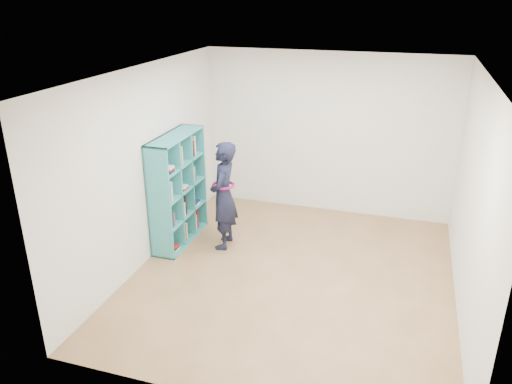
% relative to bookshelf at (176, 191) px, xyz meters
% --- Properties ---
extents(floor, '(4.50, 4.50, 0.00)m').
position_rel_bookshelf_xyz_m(floor, '(1.84, -0.50, -0.78)').
color(floor, brown).
rests_on(floor, ground).
extents(ceiling, '(4.50, 4.50, 0.00)m').
position_rel_bookshelf_xyz_m(ceiling, '(1.84, -0.50, 1.82)').
color(ceiling, white).
rests_on(ceiling, wall_back).
extents(wall_left, '(0.02, 4.50, 2.60)m').
position_rel_bookshelf_xyz_m(wall_left, '(-0.16, -0.50, 0.52)').
color(wall_left, white).
rests_on(wall_left, floor).
extents(wall_right, '(0.02, 4.50, 2.60)m').
position_rel_bookshelf_xyz_m(wall_right, '(3.84, -0.50, 0.52)').
color(wall_right, white).
rests_on(wall_right, floor).
extents(wall_back, '(4.00, 0.02, 2.60)m').
position_rel_bookshelf_xyz_m(wall_back, '(1.84, 1.75, 0.52)').
color(wall_back, white).
rests_on(wall_back, floor).
extents(wall_front, '(4.00, 0.02, 2.60)m').
position_rel_bookshelf_xyz_m(wall_front, '(1.84, -2.75, 0.52)').
color(wall_front, white).
rests_on(wall_front, floor).
extents(bookshelf, '(0.35, 1.20, 1.60)m').
position_rel_bookshelf_xyz_m(bookshelf, '(0.00, 0.00, 0.00)').
color(bookshelf, teal).
rests_on(bookshelf, floor).
extents(person, '(0.44, 0.61, 1.56)m').
position_rel_bookshelf_xyz_m(person, '(0.71, 0.04, 0.00)').
color(person, black).
rests_on(person, floor).
extents(smartphone, '(0.04, 0.09, 0.13)m').
position_rel_bookshelf_xyz_m(smartphone, '(0.56, 0.09, 0.10)').
color(smartphone, silver).
rests_on(smartphone, person).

